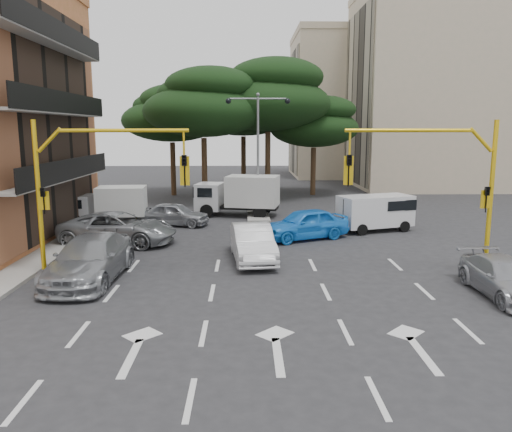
% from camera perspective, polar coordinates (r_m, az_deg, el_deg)
% --- Properties ---
extents(ground, '(120.00, 120.00, 0.00)m').
position_cam_1_polar(ground, '(17.72, 1.49, -8.71)').
color(ground, '#28282B').
rests_on(ground, ground).
extents(median_strip, '(1.40, 6.00, 0.15)m').
position_cam_1_polar(median_strip, '(33.25, 0.22, 0.30)').
color(median_strip, gray).
rests_on(median_strip, ground).
extents(apartment_beige_near, '(20.20, 12.15, 18.70)m').
position_cam_1_polar(apartment_beige_near, '(53.12, 22.45, 13.23)').
color(apartment_beige_near, '#CAB297').
rests_on(apartment_beige_near, ground).
extents(apartment_beige_far, '(16.20, 12.15, 16.70)m').
position_cam_1_polar(apartment_beige_far, '(62.36, 11.84, 12.26)').
color(apartment_beige_far, '#CAB297').
rests_on(apartment_beige_far, ground).
extents(pine_left_near, '(9.15, 9.15, 10.23)m').
position_cam_1_polar(pine_left_near, '(38.89, -5.96, 12.79)').
color(pine_left_near, '#382616').
rests_on(pine_left_near, ground).
extents(pine_center, '(9.98, 9.98, 11.16)m').
position_cam_1_polar(pine_center, '(40.84, 1.47, 13.68)').
color(pine_center, '#382616').
rests_on(pine_center, ground).
extents(pine_left_far, '(8.32, 8.32, 9.30)m').
position_cam_1_polar(pine_left_far, '(43.17, -9.55, 11.50)').
color(pine_left_far, '#382616').
rests_on(pine_left_far, ground).
extents(pine_right, '(7.49, 7.49, 8.37)m').
position_cam_1_polar(pine_right, '(43.12, 6.74, 10.65)').
color(pine_right, '#382616').
rests_on(pine_right, ground).
extents(pine_back, '(9.15, 9.15, 10.23)m').
position_cam_1_polar(pine_back, '(45.76, -1.39, 12.41)').
color(pine_back, '#382616').
rests_on(pine_back, ground).
extents(signal_mast_right, '(5.79, 0.37, 6.00)m').
position_cam_1_polar(signal_mast_right, '(20.32, 20.87, 4.27)').
color(signal_mast_right, gold).
rests_on(signal_mast_right, ground).
extents(signal_mast_left, '(5.79, 0.37, 6.00)m').
position_cam_1_polar(signal_mast_left, '(19.77, -18.91, 4.25)').
color(signal_mast_left, gold).
rests_on(signal_mast_left, ground).
extents(street_lamp_center, '(4.16, 0.36, 7.77)m').
position_cam_1_polar(street_lamp_center, '(32.77, 0.22, 9.56)').
color(street_lamp_center, slate).
rests_on(street_lamp_center, median_strip).
extents(car_white_hatch, '(2.14, 4.84, 1.55)m').
position_cam_1_polar(car_white_hatch, '(21.69, -0.41, -3.08)').
color(car_white_hatch, silver).
rests_on(car_white_hatch, ground).
extents(car_blue_compact, '(5.03, 3.62, 1.59)m').
position_cam_1_polar(car_blue_compact, '(25.94, 5.59, -0.90)').
color(car_blue_compact, blue).
rests_on(car_blue_compact, ground).
extents(car_silver_wagon, '(2.54, 5.75, 1.64)m').
position_cam_1_polar(car_silver_wagon, '(19.88, -18.43, -4.67)').
color(car_silver_wagon, gray).
rests_on(car_silver_wagon, ground).
extents(car_silver_cross_a, '(6.07, 3.55, 1.59)m').
position_cam_1_polar(car_silver_cross_a, '(25.63, -15.47, -1.36)').
color(car_silver_cross_a, gray).
rests_on(car_silver_cross_a, ground).
extents(car_silver_cross_b, '(4.27, 2.51, 1.36)m').
position_cam_1_polar(car_silver_cross_b, '(29.82, -9.24, 0.22)').
color(car_silver_cross_b, '#A2A4AA').
rests_on(car_silver_cross_b, ground).
extents(car_silver_parked, '(1.86, 4.45, 1.29)m').
position_cam_1_polar(car_silver_parked, '(19.15, 26.57, -6.34)').
color(car_silver_parked, '#9D9EA4').
rests_on(car_silver_parked, ground).
extents(van_white, '(4.42, 3.01, 2.03)m').
position_cam_1_polar(van_white, '(28.66, 13.47, 0.35)').
color(van_white, silver).
rests_on(van_white, ground).
extents(box_truck_a, '(4.80, 2.35, 2.29)m').
position_cam_1_polar(box_truck_a, '(30.77, -16.63, 1.10)').
color(box_truck_a, silver).
rests_on(box_truck_a, ground).
extents(box_truck_b, '(5.76, 3.35, 2.66)m').
position_cam_1_polar(box_truck_b, '(32.56, -2.07, 2.32)').
color(box_truck_b, silver).
rests_on(box_truck_b, ground).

